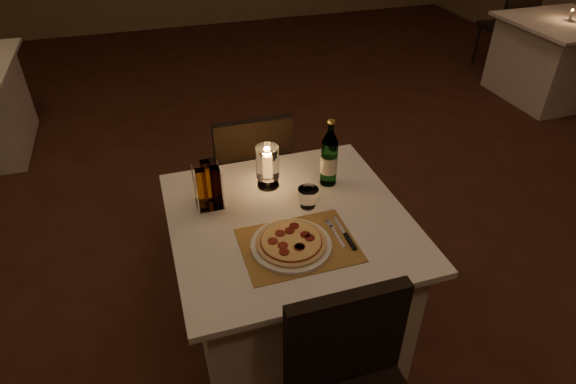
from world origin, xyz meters
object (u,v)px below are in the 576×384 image
object	(u,v)px
chair_far	(251,169)
water_bottle	(329,159)
pizza	(291,242)
tumbler	(308,198)
plate	(291,245)
neighbor_table_right	(556,60)
main_table	(289,278)
hurricane_candle	(267,164)

from	to	relation	value
chair_far	water_bottle	bearing A→B (deg)	-63.99
pizza	tumbler	bearing A→B (deg)	56.96
chair_far	pizza	distance (m)	0.92
chair_far	pizza	size ratio (longest dim) A/B	3.21
plate	tumbler	bearing A→B (deg)	56.95
plate	neighbor_table_right	world-z (taller)	plate
tumbler	neighbor_table_right	world-z (taller)	tumbler
plate	water_bottle	world-z (taller)	water_bottle
plate	pizza	bearing A→B (deg)	22.60
pizza	water_bottle	world-z (taller)	water_bottle
main_table	hurricane_candle	distance (m)	0.55
tumbler	water_bottle	bearing A→B (deg)	43.57
chair_far	pizza	world-z (taller)	chair_far
pizza	tumbler	distance (m)	0.28
tumbler	water_bottle	world-z (taller)	water_bottle
plate	pizza	size ratio (longest dim) A/B	1.14
main_table	hurricane_candle	world-z (taller)	hurricane_candle
hurricane_candle	plate	bearing A→B (deg)	-93.66
plate	tumbler	world-z (taller)	tumbler
neighbor_table_right	tumbler	bearing A→B (deg)	-149.08
water_bottle	chair_far	bearing A→B (deg)	116.01
main_table	pizza	world-z (taller)	pizza
chair_far	plate	size ratio (longest dim) A/B	2.81
main_table	neighbor_table_right	bearing A→B (deg)	30.83
chair_far	hurricane_candle	xyz separation A→B (m)	(-0.02, -0.45, 0.31)
water_bottle	hurricane_candle	distance (m)	0.28
chair_far	tumbler	xyz separation A→B (m)	(0.10, -0.66, 0.24)
plate	tumbler	size ratio (longest dim) A/B	3.54
plate	tumbler	distance (m)	0.28
tumbler	hurricane_candle	size ratio (longest dim) A/B	0.44
chair_far	pizza	bearing A→B (deg)	-93.19
main_table	tumbler	world-z (taller)	tumbler
chair_far	tumbler	bearing A→B (deg)	-81.22
pizza	hurricane_candle	world-z (taller)	hurricane_candle
chair_far	hurricane_candle	distance (m)	0.55
main_table	water_bottle	bearing A→B (deg)	37.93
chair_far	tumbler	distance (m)	0.71
main_table	neighbor_table_right	world-z (taller)	same
tumbler	chair_far	bearing A→B (deg)	98.78
pizza	neighbor_table_right	size ratio (longest dim) A/B	0.28
hurricane_candle	water_bottle	bearing A→B (deg)	-12.86
main_table	chair_far	world-z (taller)	chair_far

